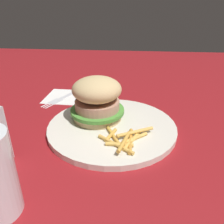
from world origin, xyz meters
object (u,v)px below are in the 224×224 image
(plate, at_px, (112,127))
(fork, at_px, (65,96))
(fries_pile, at_px, (125,139))
(napkin, at_px, (66,97))
(sandwich, at_px, (97,99))

(plate, bearing_deg, fork, -138.21)
(fries_pile, height_order, napkin, fries_pile)
(plate, bearing_deg, sandwich, -126.94)
(fork, bearing_deg, sandwich, 39.10)
(sandwich, bearing_deg, napkin, -141.35)
(napkin, height_order, fork, fork)
(sandwich, relative_size, fries_pile, 1.11)
(plate, height_order, sandwich, sandwich)
(plate, relative_size, sandwich, 2.30)
(sandwich, height_order, napkin, sandwich)
(plate, distance_m, napkin, 0.22)
(fries_pile, bearing_deg, napkin, -142.30)
(sandwich, xyz_separation_m, napkin, (-0.14, -0.11, -0.06))
(plate, xyz_separation_m, fork, (-0.17, -0.15, -0.00))
(napkin, bearing_deg, fork, -26.51)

